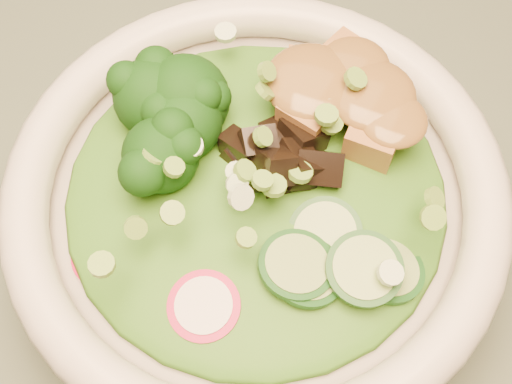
% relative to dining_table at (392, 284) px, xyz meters
% --- Properties ---
extents(dining_table, '(1.20, 0.80, 0.75)m').
position_rel_dining_table_xyz_m(dining_table, '(0.00, 0.00, 0.00)').
color(dining_table, black).
rests_on(dining_table, ground).
extents(salad_bowl, '(0.28, 0.28, 0.08)m').
position_rel_dining_table_xyz_m(salad_bowl, '(-0.09, -0.06, 0.15)').
color(salad_bowl, silver).
rests_on(salad_bowl, dining_table).
extents(lettuce_bed, '(0.21, 0.21, 0.02)m').
position_rel_dining_table_xyz_m(lettuce_bed, '(-0.09, -0.06, 0.18)').
color(lettuce_bed, '#2D6114').
rests_on(lettuce_bed, salad_bowl).
extents(broccoli_florets, '(0.09, 0.09, 0.05)m').
position_rel_dining_table_xyz_m(broccoli_florets, '(-0.15, -0.04, 0.19)').
color(broccoli_florets, black).
rests_on(broccoli_florets, salad_bowl).
extents(radish_slices, '(0.12, 0.06, 0.02)m').
position_rel_dining_table_xyz_m(radish_slices, '(-0.10, -0.12, 0.18)').
color(radish_slices, '#B00D3B').
rests_on(radish_slices, salad_bowl).
extents(cucumber_slices, '(0.08, 0.08, 0.04)m').
position_rel_dining_table_xyz_m(cucumber_slices, '(-0.03, -0.08, 0.19)').
color(cucumber_slices, '#99BD69').
rests_on(cucumber_slices, salad_bowl).
extents(mushroom_heap, '(0.08, 0.08, 0.04)m').
position_rel_dining_table_xyz_m(mushroom_heap, '(-0.09, -0.05, 0.19)').
color(mushroom_heap, black).
rests_on(mushroom_heap, salad_bowl).
extents(tofu_cubes, '(0.10, 0.08, 0.04)m').
position_rel_dining_table_xyz_m(tofu_cubes, '(-0.07, 0.01, 0.19)').
color(tofu_cubes, '#A57037').
rests_on(tofu_cubes, salad_bowl).
extents(peanut_sauce, '(0.07, 0.06, 0.02)m').
position_rel_dining_table_xyz_m(peanut_sauce, '(-0.07, 0.01, 0.20)').
color(peanut_sauce, brown).
rests_on(peanut_sauce, tofu_cubes).
extents(scallion_garnish, '(0.20, 0.20, 0.02)m').
position_rel_dining_table_xyz_m(scallion_garnish, '(-0.09, -0.06, 0.20)').
color(scallion_garnish, olive).
rests_on(scallion_garnish, salad_bowl).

